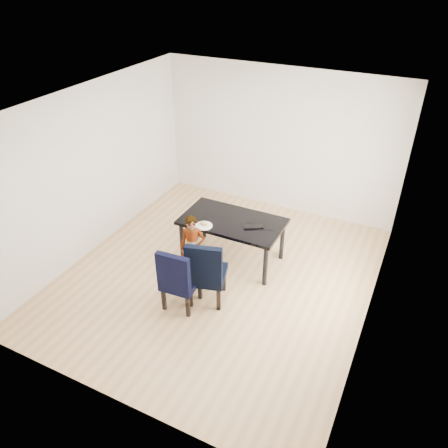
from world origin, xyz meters
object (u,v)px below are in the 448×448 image
at_px(chair_right, 207,269).
at_px(dining_table, 232,240).
at_px(laptop, 253,225).
at_px(chair_left, 181,277).
at_px(plate, 204,226).
at_px(child, 193,248).

bearing_deg(chair_right, dining_table, 79.24).
bearing_deg(chair_right, laptop, 59.80).
distance_m(chair_left, plate, 0.98).
height_order(chair_left, child, child).
bearing_deg(laptop, dining_table, -31.85).
bearing_deg(dining_table, chair_right, -84.95).
distance_m(chair_left, laptop, 1.42).
distance_m(dining_table, chair_right, 1.03).
bearing_deg(dining_table, laptop, -0.15).
xyz_separation_m(dining_table, child, (-0.36, -0.65, 0.15)).
bearing_deg(child, laptop, 20.26).
bearing_deg(chair_left, dining_table, 78.09).
distance_m(chair_right, child, 0.58).
bearing_deg(plate, child, -96.86).
bearing_deg(chair_left, chair_right, 40.93).
distance_m(dining_table, laptop, 0.52).
bearing_deg(laptop, child, 10.87).
xyz_separation_m(chair_right, child, (-0.45, 0.37, 0.00)).
bearing_deg(child, dining_table, 38.99).
height_order(plate, laptop, laptop).
distance_m(plate, laptop, 0.76).
bearing_deg(chair_left, child, 101.46).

